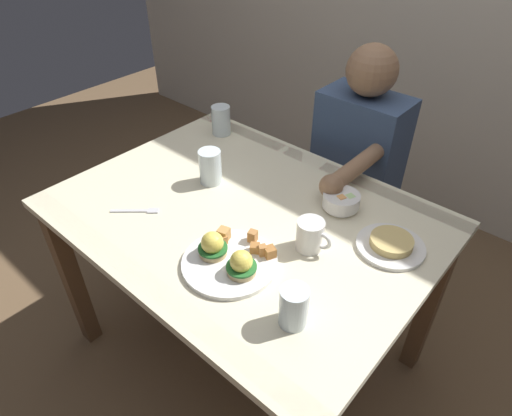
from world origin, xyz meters
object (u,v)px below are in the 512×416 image
(fruit_bowl, at_px, (341,201))
(eggs_benedict_plate, at_px, (229,258))
(coffee_mug, at_px, (310,235))
(diner_person, at_px, (354,167))
(side_plate, at_px, (391,244))
(water_glass_near, at_px, (221,122))
(water_glass_extra, at_px, (210,168))
(dining_table, at_px, (244,236))
(water_glass_far, at_px, (294,308))
(fork, at_px, (138,211))

(fruit_bowl, bearing_deg, eggs_benedict_plate, -102.62)
(fruit_bowl, xyz_separation_m, coffee_mug, (0.03, -0.22, 0.02))
(diner_person, bearing_deg, side_plate, -49.60)
(water_glass_near, distance_m, side_plate, 0.89)
(eggs_benedict_plate, height_order, fruit_bowl, eggs_benedict_plate)
(eggs_benedict_plate, bearing_deg, water_glass_extra, 142.91)
(water_glass_extra, bearing_deg, diner_person, 64.39)
(water_glass_near, height_order, diner_person, diner_person)
(dining_table, height_order, diner_person, diner_person)
(coffee_mug, xyz_separation_m, water_glass_far, (0.13, -0.24, -0.00))
(eggs_benedict_plate, relative_size, water_glass_near, 2.25)
(diner_person, bearing_deg, water_glass_extra, -115.61)
(water_glass_far, bearing_deg, eggs_benedict_plate, 170.84)
(dining_table, xyz_separation_m, side_plate, (0.44, 0.16, 0.12))
(eggs_benedict_plate, height_order, side_plate, eggs_benedict_plate)
(fruit_bowl, height_order, water_glass_near, water_glass_near)
(coffee_mug, relative_size, side_plate, 0.56)
(fruit_bowl, relative_size, side_plate, 0.60)
(side_plate, distance_m, diner_person, 0.59)
(fruit_bowl, height_order, diner_person, diner_person)
(water_glass_near, xyz_separation_m, water_glass_far, (0.82, -0.57, -0.00))
(coffee_mug, bearing_deg, dining_table, 179.09)
(fork, height_order, water_glass_extra, water_glass_extra)
(dining_table, distance_m, water_glass_far, 0.48)
(fruit_bowl, bearing_deg, water_glass_extra, -158.44)
(fork, relative_size, water_glass_far, 1.14)
(dining_table, distance_m, water_glass_extra, 0.26)
(eggs_benedict_plate, relative_size, water_glass_extra, 2.20)
(water_glass_far, bearing_deg, water_glass_near, 144.86)
(fruit_bowl, distance_m, diner_person, 0.43)
(water_glass_near, relative_size, diner_person, 0.11)
(fruit_bowl, xyz_separation_m, water_glass_near, (-0.66, 0.11, 0.02))
(coffee_mug, bearing_deg, water_glass_near, 154.16)
(diner_person, bearing_deg, fruit_bowl, -66.37)
(water_glass_near, distance_m, water_glass_far, 1.00)
(fork, relative_size, side_plate, 0.64)
(dining_table, xyz_separation_m, eggs_benedict_plate, (0.13, -0.20, 0.13))
(coffee_mug, height_order, water_glass_near, water_glass_near)
(water_glass_extra, relative_size, diner_person, 0.11)
(dining_table, height_order, fruit_bowl, fruit_bowl)
(dining_table, distance_m, water_glass_near, 0.56)
(dining_table, height_order, water_glass_far, water_glass_far)
(water_glass_far, bearing_deg, fruit_bowl, 108.98)
(dining_table, relative_size, water_glass_far, 10.77)
(fork, relative_size, water_glass_extra, 1.04)
(coffee_mug, relative_size, fork, 0.87)
(water_glass_extra, bearing_deg, side_plate, 9.26)
(fork, bearing_deg, water_glass_extra, 79.04)
(water_glass_far, relative_size, water_glass_extra, 0.91)
(side_plate, relative_size, diner_person, 0.18)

